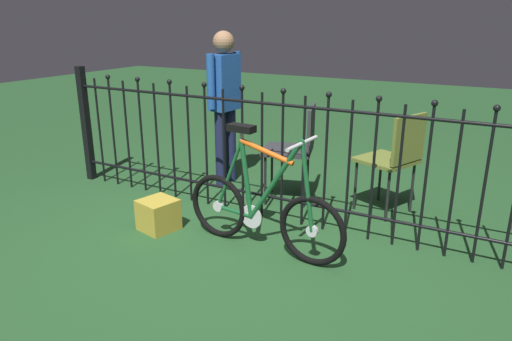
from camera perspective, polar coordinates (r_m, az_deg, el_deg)
ground_plane at (r=3.61m, az=-3.13°, el=-8.77°), size 20.00×20.00×0.00m
iron_fence at (r=3.88m, az=0.46°, el=2.49°), size 4.23×0.07×1.17m
bicycle at (r=3.38m, az=0.74°, el=-4.71°), size 1.30×0.40×0.92m
chair_charcoal at (r=4.25m, az=5.01°, el=3.28°), size 0.54×0.54×0.89m
chair_olive at (r=4.11m, az=16.53°, el=1.93°), size 0.56×0.56×0.89m
person_visitor at (r=4.67m, az=-3.82°, el=8.97°), size 0.21×0.47×1.51m
display_crate at (r=3.85m, az=-11.77°, el=-5.27°), size 0.32×0.32×0.25m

